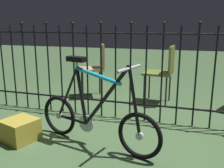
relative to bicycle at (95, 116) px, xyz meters
name	(u,v)px	position (x,y,z in m)	size (l,w,h in m)	color
ground_plane	(111,137)	(0.10, 0.21, -0.31)	(20.00, 20.00, 0.00)	#44623B
iron_fence	(122,69)	(0.04, 0.81, 0.34)	(4.58, 0.07, 1.30)	black
bicycle	(95,116)	(0.00, 0.00, 0.00)	(1.38, 0.48, 0.88)	black
chair_olive	(163,69)	(0.47, 1.62, 0.23)	(0.44, 0.44, 0.88)	black
chair_tan	(96,65)	(-0.64, 1.66, 0.23)	(0.53, 0.53, 0.88)	black
display_crate	(20,130)	(-0.79, -0.14, -0.19)	(0.31, 0.31, 0.23)	#B29933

